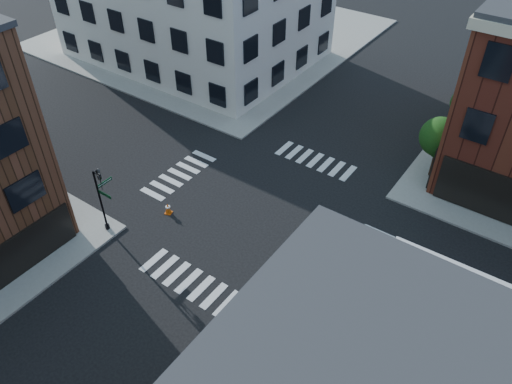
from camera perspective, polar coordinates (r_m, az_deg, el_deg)
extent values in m
plane|color=black|center=(32.21, 0.53, -2.36)|extent=(120.00, 120.00, 0.00)
cube|color=gray|center=(57.56, -4.90, 17.63)|extent=(30.00, 30.00, 0.15)
cylinder|color=black|center=(36.69, 19.44, 2.81)|extent=(0.18, 0.18, 1.47)
cylinder|color=black|center=(36.28, 19.69, 3.73)|extent=(0.12, 0.12, 1.47)
sphere|color=#10360E|center=(35.38, 20.28, 5.93)|extent=(2.69, 2.69, 2.69)
sphere|color=#10360E|center=(35.54, 20.40, 4.99)|extent=(1.85, 1.85, 1.85)
cylinder|color=black|center=(41.73, 22.22, 6.70)|extent=(0.18, 0.18, 1.33)
cylinder|color=black|center=(41.40, 22.44, 7.47)|extent=(0.12, 0.12, 1.33)
sphere|color=#10360E|center=(40.68, 22.97, 9.27)|extent=(2.43, 2.43, 2.43)
sphere|color=#10360E|center=(40.79, 23.08, 8.50)|extent=(1.67, 1.67, 1.67)
cylinder|color=black|center=(30.88, -17.31, -1.09)|extent=(0.12, 0.12, 4.60)
cylinder|color=black|center=(32.16, -16.63, -3.79)|extent=(0.28, 0.28, 0.30)
cube|color=#053819|center=(29.98, -16.94, -0.26)|extent=(1.10, 0.03, 0.22)
cube|color=#053819|center=(30.44, -16.94, 1.03)|extent=(0.03, 1.10, 0.22)
imported|color=black|center=(29.71, -17.32, 1.09)|extent=(0.22, 0.18, 1.10)
imported|color=black|center=(30.12, -17.52, 1.64)|extent=(0.18, 0.22, 1.10)
cube|color=silver|center=(26.23, 20.18, -11.45)|extent=(6.01, 2.68, 3.19)
cube|color=#9E160E|center=(25.37, 19.24, -13.44)|extent=(2.26, 0.08, 0.72)
cube|color=#9E160E|center=(27.12, 21.05, -9.59)|extent=(2.26, 0.08, 0.72)
cube|color=#A5A5A7|center=(27.12, 12.15, -8.98)|extent=(2.10, 2.50, 2.06)
cube|color=black|center=(27.06, 10.38, -7.65)|extent=(0.14, 1.96, 0.93)
cube|color=black|center=(27.55, 16.97, -12.63)|extent=(8.25, 1.17, 0.26)
cylinder|color=black|center=(27.26, 10.87, -11.93)|extent=(1.03, 0.38, 1.03)
cylinder|color=black|center=(28.62, 12.77, -9.03)|extent=(1.03, 0.38, 1.03)
cylinder|color=black|center=(26.80, 18.21, -15.07)|extent=(1.03, 0.38, 1.03)
cylinder|color=black|center=(28.18, 19.73, -11.93)|extent=(1.03, 0.38, 1.03)
cylinder|color=black|center=(26.78, 23.30, -17.06)|extent=(1.03, 0.38, 1.03)
cylinder|color=black|center=(28.16, 24.51, -13.80)|extent=(1.03, 0.38, 1.03)
cube|color=#DE5409|center=(32.66, -9.95, -2.34)|extent=(0.53, 0.53, 0.05)
cone|color=#DE5409|center=(32.41, -10.03, -1.85)|extent=(0.50, 0.50, 0.79)
cylinder|color=white|center=(32.34, -10.05, -1.70)|extent=(0.31, 0.31, 0.09)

